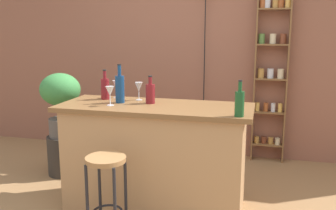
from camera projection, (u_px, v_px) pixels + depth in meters
back_wall at (192, 43)px, 4.67m from camera, size 6.40×0.10×2.80m
kitchen_counter at (155, 157)px, 3.28m from camera, size 1.65×0.65×0.93m
bar_stool at (106, 179)px, 2.79m from camera, size 0.30×0.30×0.64m
spice_shelf at (271, 72)px, 4.37m from camera, size 0.38×0.12×1.99m
plant_stool at (64, 155)px, 4.11m from camera, size 0.34×0.34×0.43m
potted_plant at (61, 97)px, 3.99m from camera, size 0.43×0.39×0.69m
bottle_spirits_clear at (120, 88)px, 3.28m from camera, size 0.08×0.08×0.34m
bottle_wine_red at (239, 103)px, 2.76m from camera, size 0.07×0.07×0.27m
bottle_soda_blue at (150, 93)px, 3.26m from camera, size 0.08×0.08×0.24m
bottle_sauce_amber at (105, 88)px, 3.45m from camera, size 0.08×0.08×0.27m
wine_glass_left at (110, 92)px, 3.16m from camera, size 0.07×0.07×0.16m
wine_glass_center at (116, 85)px, 3.52m from camera, size 0.07×0.07×0.16m
wine_glass_right at (139, 87)px, 3.40m from camera, size 0.07×0.07×0.16m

